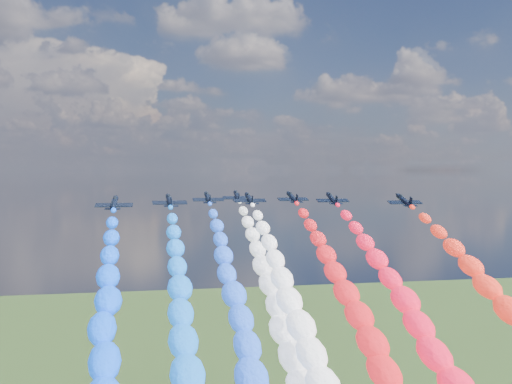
{
  "coord_description": "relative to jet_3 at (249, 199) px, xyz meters",
  "views": [
    {
      "loc": [
        -29.26,
        -150.25,
        105.62
      ],
      "look_at": [
        0.0,
        4.0,
        100.17
      ],
      "focal_mm": 43.64,
      "sensor_mm": 36.0,
      "label": 1
    }
  ],
  "objects": [
    {
      "name": "trail_4",
      "position": [
        -0.58,
        -31.18,
        -21.78
      ],
      "size": [
        6.58,
        93.87,
        47.53
      ],
      "primitive_type": null,
      "color": "white"
    },
    {
      "name": "jet_3",
      "position": [
        0.0,
        0.0,
        0.0
      ],
      "size": [
        8.55,
        11.6,
        5.46
      ],
      "primitive_type": null,
      "rotation": [
        0.28,
        0.0,
        0.02
      ],
      "color": "black"
    },
    {
      "name": "jet_2",
      "position": [
        -10.08,
        7.38,
        0.0
      ],
      "size": [
        8.69,
        11.7,
        5.46
      ],
      "primitive_type": null,
      "rotation": [
        0.28,
        0.0,
        0.03
      ],
      "color": "black"
    },
    {
      "name": "jet_6",
      "position": [
        21.33,
        -3.89,
        0.0
      ],
      "size": [
        8.68,
        11.69,
        5.46
      ],
      "primitive_type": null,
      "rotation": [
        0.28,
        0.0,
        -0.03
      ],
      "color": "black"
    },
    {
      "name": "jet_4",
      "position": [
        -0.58,
        17.03,
        0.0
      ],
      "size": [
        8.62,
        11.65,
        5.46
      ],
      "primitive_type": null,
      "rotation": [
        0.28,
        0.0,
        -0.02
      ],
      "color": "black"
    },
    {
      "name": "trail_6",
      "position": [
        21.33,
        -52.11,
        -21.78
      ],
      "size": [
        6.58,
        93.87,
        47.53
      ],
      "primitive_type": null,
      "color": "#FA1132"
    },
    {
      "name": "jet_1",
      "position": [
        -21.11,
        -6.72,
        0.0
      ],
      "size": [
        8.97,
        11.9,
        5.46
      ],
      "primitive_type": null,
      "rotation": [
        0.28,
        0.0,
        0.05
      ],
      "color": "black"
    },
    {
      "name": "jet_5",
      "position": [
        12.86,
        4.99,
        0.0
      ],
      "size": [
        9.03,
        11.94,
        5.46
      ],
      "primitive_type": null,
      "rotation": [
        0.28,
        0.0,
        0.06
      ],
      "color": "black"
    },
    {
      "name": "jet_0",
      "position": [
        -34.01,
        -15.44,
        0.0
      ],
      "size": [
        9.08,
        11.98,
        5.46
      ],
      "primitive_type": null,
      "rotation": [
        0.28,
        0.0,
        -0.06
      ],
      "color": "black"
    },
    {
      "name": "jet_7",
      "position": [
        35.96,
        -16.17,
        0.0
      ],
      "size": [
        8.63,
        11.66,
        5.46
      ],
      "primitive_type": null,
      "rotation": [
        0.28,
        0.0,
        -0.02
      ],
      "color": "black"
    },
    {
      "name": "trail_3",
      "position": [
        0.0,
        -48.21,
        -21.78
      ],
      "size": [
        6.58,
        93.87,
        47.53
      ],
      "primitive_type": null,
      "color": "white"
    },
    {
      "name": "trail_1",
      "position": [
        -21.11,
        -54.93,
        -21.78
      ],
      "size": [
        6.58,
        93.87,
        47.53
      ],
      "primitive_type": null,
      "color": "blue"
    },
    {
      "name": "trail_5",
      "position": [
        12.86,
        -43.23,
        -21.78
      ],
      "size": [
        6.58,
        93.87,
        47.53
      ],
      "primitive_type": null,
      "color": "red"
    },
    {
      "name": "trail_2",
      "position": [
        -10.08,
        -40.83,
        -21.78
      ],
      "size": [
        6.58,
        93.87,
        47.53
      ],
      "primitive_type": null,
      "color": "blue"
    },
    {
      "name": "trail_0",
      "position": [
        -34.01,
        -63.65,
        -21.78
      ],
      "size": [
        6.58,
        93.87,
        47.53
      ],
      "primitive_type": null,
      "color": "#0B4DFF"
    }
  ]
}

